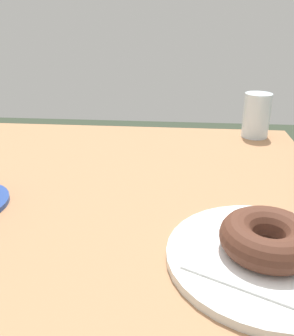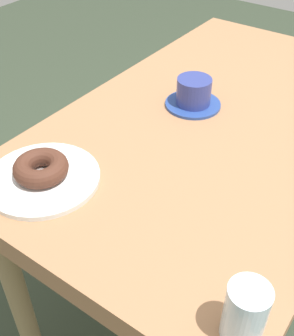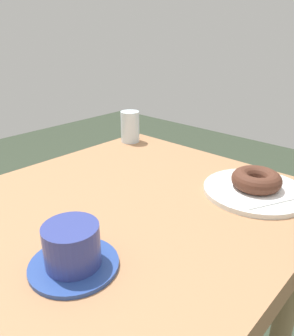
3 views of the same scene
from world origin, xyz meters
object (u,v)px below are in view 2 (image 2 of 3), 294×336
object	(u,v)px
donut_chocolate_ring	(41,168)
water_glass	(245,313)
coffee_cup	(193,94)
plate_chocolate_ring	(43,178)

from	to	relation	value
donut_chocolate_ring	water_glass	xyz separation A→B (m)	(0.07, 0.48, 0.02)
water_glass	coffee_cup	distance (m)	0.63
coffee_cup	plate_chocolate_ring	bearing A→B (deg)	-12.61
plate_chocolate_ring	water_glass	size ratio (longest dim) A/B	2.30
plate_chocolate_ring	donut_chocolate_ring	world-z (taller)	donut_chocolate_ring
plate_chocolate_ring	water_glass	xyz separation A→B (m)	(0.07, 0.48, 0.05)
donut_chocolate_ring	water_glass	world-z (taller)	water_glass
plate_chocolate_ring	donut_chocolate_ring	bearing A→B (deg)	90.00
water_glass	coffee_cup	world-z (taller)	water_glass
donut_chocolate_ring	coffee_cup	distance (m)	0.44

